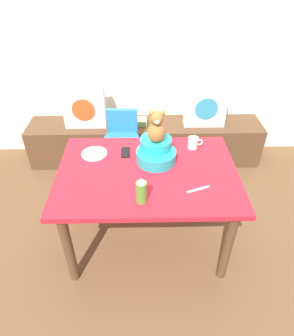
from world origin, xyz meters
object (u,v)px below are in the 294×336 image
pillow_floral_right (205,106)px  infant_seat_teal (156,152)px  ketchup_bottle (141,191)px  dinner_plate_near (94,154)px  cell_phone (126,152)px  highchair (122,140)px  teddy_bear (157,127)px  pillow_floral_left (84,107)px  book_stack (138,122)px  dining_table (147,182)px  coffee_mug (193,143)px

pillow_floral_right → infant_seat_teal: (-0.57, -1.05, 0.13)m
ketchup_bottle → dinner_plate_near: bearing=124.5°
pillow_floral_right → ketchup_bottle: (-0.69, -1.51, 0.15)m
cell_phone → highchair: bearing=95.8°
infant_seat_teal → teddy_bear: size_ratio=1.32×
highchair → infant_seat_teal: size_ratio=2.39×
pillow_floral_left → book_stack: 0.59m
book_stack → cell_phone: size_ratio=1.39×
infant_seat_teal → cell_phone: infant_seat_teal is taller
dinner_plate_near → cell_phone: size_ratio=1.39×
book_stack → dinner_plate_near: (-0.33, -0.99, 0.25)m
pillow_floral_left → highchair: size_ratio=0.56×
highchair → ketchup_bottle: 1.15m
dining_table → teddy_bear: 0.41m
book_stack → coffee_mug: coffee_mug is taller
cell_phone → pillow_floral_left: bearing=115.1°
dining_table → infant_seat_teal: bearing=64.2°
book_stack → ketchup_bottle: ketchup_bottle is taller
coffee_mug → book_stack: bearing=116.4°
dining_table → highchair: bearing=106.8°
ketchup_bottle → dining_table: bearing=82.2°
highchair → coffee_mug: (0.61, -0.48, 0.27)m
dining_table → coffee_mug: coffee_mug is taller
dining_table → teddy_bear: teddy_bear is taller
teddy_bear → infant_seat_teal: bearing=90.0°
teddy_bear → dinner_plate_near: (-0.48, 0.08, -0.27)m
pillow_floral_right → coffee_mug: bearing=-106.7°
cell_phone → teddy_bear: bearing=-23.1°
teddy_bear → ketchup_bottle: (-0.11, -0.46, -0.19)m
pillow_floral_right → teddy_bear: teddy_bear is taller
highchair → coffee_mug: size_ratio=6.58×
coffee_mug → dining_table: bearing=-141.4°
pillow_floral_right → highchair: size_ratio=0.56×
pillow_floral_left → coffee_mug: 1.36m
pillow_floral_left → coffee_mug: pillow_floral_left is taller
ketchup_bottle → pillow_floral_left: bearing=111.7°
pillow_floral_left → ketchup_bottle: size_ratio=2.38×
infant_seat_teal → dinner_plate_near: bearing=170.8°
book_stack → highchair: 0.46m
book_stack → teddy_bear: (0.15, -1.07, 0.53)m
infant_seat_teal → pillow_floral_right: bearing=61.4°
dinner_plate_near → ketchup_bottle: bearing=-55.5°
infant_seat_teal → coffee_mug: size_ratio=2.75×
dining_table → dinner_plate_near: dinner_plate_near is taller
pillow_floral_left → highchair: (0.41, -0.42, -0.16)m
ketchup_bottle → cell_phone: size_ratio=1.28×
book_stack → teddy_bear: 1.20m
pillow_floral_right → dining_table: bearing=-118.3°
dinner_plate_near → infant_seat_teal: bearing=-9.2°
teddy_bear → dinner_plate_near: teddy_bear is taller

